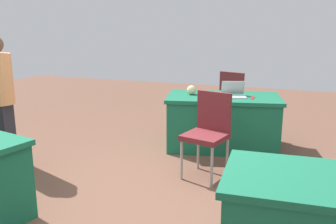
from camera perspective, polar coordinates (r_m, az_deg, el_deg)
ground_plane at (r=3.69m, az=-2.72°, el=-14.17°), size 14.40×14.40×0.00m
table_foreground at (r=5.22m, az=8.51°, el=-1.50°), size 1.70×1.17×0.75m
chair_aisle at (r=6.09m, az=10.36°, el=2.42°), size 0.55×0.55×0.97m
chair_by_pillar at (r=4.17m, az=6.30°, el=-2.65°), size 0.53×0.53×0.97m
person_attendee_browsing at (r=4.88m, az=-24.74°, el=2.41°), size 0.43×0.43×1.59m
laptop_silver at (r=5.10m, az=10.18°, el=2.80°), size 0.39×0.38×0.21m
yarn_ball at (r=5.18m, az=3.67°, el=3.45°), size 0.13×0.13×0.13m
scissors_red at (r=5.06m, az=13.05°, el=2.18°), size 0.04×0.18×0.01m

